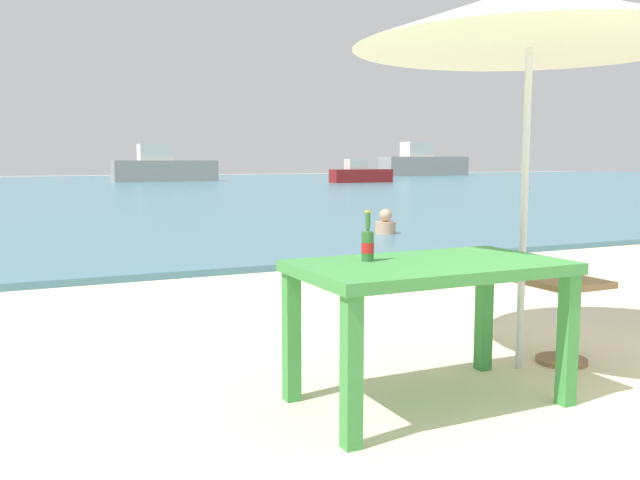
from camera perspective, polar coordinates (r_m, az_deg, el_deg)
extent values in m
cube|color=teal|center=(32.43, -20.10, 4.08)|extent=(120.00, 50.00, 0.08)
cube|color=#3D8C42|center=(3.59, 9.19, -2.26)|extent=(1.40, 0.80, 0.06)
cube|color=#3D8C42|center=(3.07, 2.65, -11.03)|extent=(0.08, 0.08, 0.70)
cube|color=#3D8C42|center=(3.82, 20.06, -7.88)|extent=(0.08, 0.08, 0.70)
cube|color=#3D8C42|center=(3.66, -2.40, -8.10)|extent=(0.08, 0.08, 0.70)
cube|color=#3D8C42|center=(4.30, 13.59, -6.02)|extent=(0.08, 0.08, 0.70)
cylinder|color=#2D662D|center=(3.55, 4.02, -0.53)|extent=(0.06, 0.06, 0.16)
cone|color=#2D662D|center=(3.54, 4.03, 0.71)|extent=(0.06, 0.06, 0.03)
cylinder|color=#2D662D|center=(3.54, 4.04, 1.64)|extent=(0.03, 0.03, 0.09)
cylinder|color=red|center=(3.55, 4.02, -0.66)|extent=(0.07, 0.07, 0.05)
cylinder|color=gold|center=(3.53, 4.05, 2.41)|extent=(0.03, 0.03, 0.01)
cylinder|color=silver|center=(4.29, 16.80, 4.63)|extent=(0.04, 0.04, 2.30)
cone|color=silver|center=(4.37, 17.25, 17.44)|extent=(2.10, 2.10, 0.36)
cube|color=olive|center=(4.55, 19.83, -3.36)|extent=(0.44, 0.44, 0.04)
cylinder|color=olive|center=(4.60, 19.70, -6.67)|extent=(0.07, 0.07, 0.50)
cylinder|color=olive|center=(4.66, 19.58, -9.49)|extent=(0.32, 0.32, 0.03)
cylinder|color=tan|center=(11.29, 5.51, 1.04)|extent=(0.34, 0.34, 0.20)
sphere|color=tan|center=(11.27, 5.52, 2.08)|extent=(0.21, 0.21, 0.21)
cube|color=maroon|center=(37.81, 3.47, 5.39)|extent=(3.53, 0.96, 0.72)
cube|color=silver|center=(37.65, 3.05, 6.36)|extent=(1.12, 0.72, 0.56)
cube|color=gray|center=(40.51, -12.87, 5.66)|extent=(5.91, 1.61, 1.21)
cube|color=silver|center=(40.40, -13.66, 7.17)|extent=(1.88, 1.21, 0.94)
cube|color=gray|center=(55.94, 8.71, 6.14)|extent=(7.38, 2.01, 1.51)
cube|color=silver|center=(55.57, 8.15, 7.53)|extent=(2.35, 1.51, 1.17)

